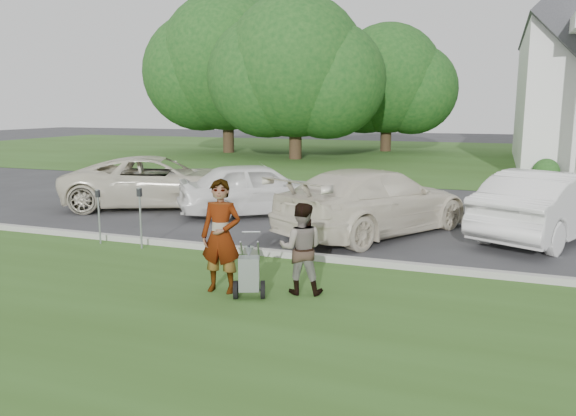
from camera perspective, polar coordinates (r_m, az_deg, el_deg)
The scene contains 16 objects.
ground at distance 11.22m, azimuth 1.38°, elevation -6.05°, with size 120.00×120.00×0.00m, color #333335.
grass_strip at distance 8.59m, azimuth -5.30°, elevation -11.27°, with size 80.00×7.00×0.01m, color #32531C.
church_lawn at distance 37.48m, azimuth 15.05°, elevation 5.10°, with size 80.00×30.00×0.01m, color #32531C.
curb at distance 11.70m, azimuth 2.27°, elevation -4.98°, with size 80.00×0.18×0.15m, color #9E9E93.
tree_left at distance 34.23m, azimuth 0.75°, elevation 13.55°, with size 10.63×8.40×9.71m.
tree_far at distance 39.37m, azimuth -6.22°, elevation 13.91°, with size 11.64×9.20×10.73m.
tree_back at distance 40.90m, azimuth 10.06°, elevation 12.32°, with size 9.61×7.60×8.89m.
striping_cart at distance 9.36m, azimuth -3.97°, elevation -6.76°, with size 0.77×1.11×0.96m.
person_left at distance 9.58m, azimuth -6.81°, elevation -2.95°, with size 0.71×0.47×1.94m, color #999999.
person_right at distance 9.49m, azimuth 1.35°, elevation -4.21°, with size 0.76×0.59×1.56m, color #999999.
parking_meter_near at distance 12.86m, azimuth -14.79°, elevation -0.26°, with size 0.10×0.09×1.39m.
parking_meter_far at distance 13.60m, azimuth -18.68°, elevation -0.18°, with size 0.09×0.08×1.29m.
car_a at distance 18.27m, azimuth -13.06°, elevation 2.62°, with size 2.67×5.79×1.61m, color beige.
car_b at distance 16.45m, azimuth -3.10°, elevation 1.98°, with size 1.85×4.60×1.57m, color white.
car_c at distance 14.15m, azimuth 8.80°, elevation 0.67°, with size 2.30×5.66×1.64m, color beige.
car_d at distance 14.83m, azimuth 24.93°, elevation 0.30°, with size 1.75×5.03×1.66m, color white.
Camera 1 is at (3.50, -10.18, 3.15)m, focal length 35.00 mm.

